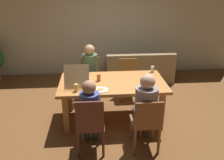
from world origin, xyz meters
TOP-DOWN VIEW (x-y plane):
  - ground_plane at (0.00, 0.00)m, footprint 20.00×20.00m
  - back_wall at (0.00, 2.62)m, footprint 7.60×0.12m
  - dining_table at (0.00, 0.00)m, footprint 1.92×1.07m
  - chair_0 at (-0.41, -0.99)m, footprint 0.42×0.42m
  - person_0 at (-0.41, -0.84)m, footprint 0.30×0.46m
  - chair_1 at (0.43, -0.97)m, footprint 0.43×0.44m
  - person_1 at (0.43, -0.84)m, footprint 0.34×0.49m
  - chair_2 at (-0.41, 1.00)m, footprint 0.43×0.38m
  - person_2 at (-0.41, 0.87)m, footprint 0.32×0.51m
  - chair_3 at (0.43, 0.93)m, footprint 0.43×0.39m
  - pizza_box_0 at (-0.62, -0.03)m, footprint 0.42×0.57m
  - plate_0 at (-0.23, -0.35)m, footprint 0.25×0.25m
  - plate_1 at (0.64, -0.07)m, footprint 0.25×0.25m
  - drinking_glass_0 at (0.84, 0.43)m, footprint 0.07×0.07m
  - drinking_glass_1 at (-0.25, 0.06)m, footprint 0.07×0.07m
  - drinking_glass_2 at (-0.63, -0.36)m, footprint 0.06×0.06m
  - couch at (0.86, 1.86)m, footprint 1.75×0.77m

SIDE VIEW (x-z plane):
  - ground_plane at x=0.00m, z-range 0.00..0.00m
  - couch at x=0.86m, z-range -0.12..0.68m
  - chair_3 at x=0.43m, z-range 0.04..0.93m
  - chair_1 at x=0.43m, z-range 0.04..0.95m
  - chair_2 at x=-0.41m, z-range 0.04..0.97m
  - chair_0 at x=-0.41m, z-range 0.05..1.01m
  - dining_table at x=0.00m, z-range 0.29..1.07m
  - person_0 at x=-0.41m, z-range 0.10..1.29m
  - person_2 at x=-0.41m, z-range 0.11..1.36m
  - person_1 at x=0.43m, z-range 0.12..1.36m
  - plate_0 at x=-0.23m, z-range 0.78..0.80m
  - plate_1 at x=0.64m, z-range 0.78..0.80m
  - pizza_box_0 at x=-0.62m, z-range 0.63..1.04m
  - drinking_glass_0 at x=0.84m, z-range 0.78..0.90m
  - drinking_glass_1 at x=-0.25m, z-range 0.78..0.90m
  - drinking_glass_2 at x=-0.63m, z-range 0.78..0.91m
  - back_wall at x=0.00m, z-range 0.00..2.86m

